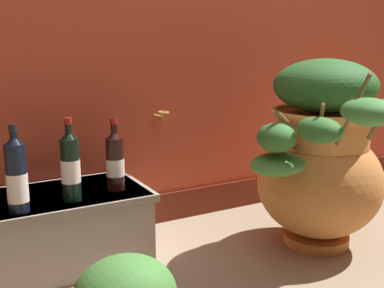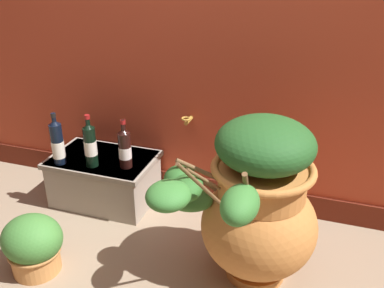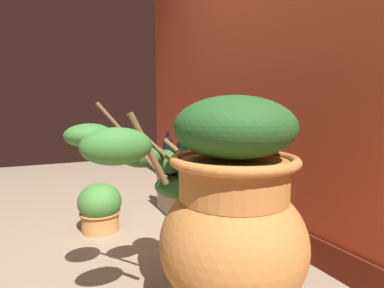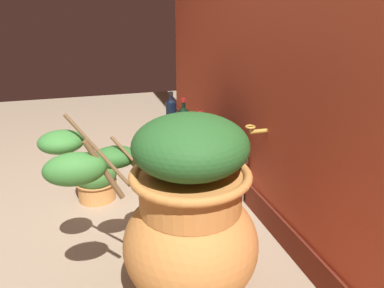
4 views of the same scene
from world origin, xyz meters
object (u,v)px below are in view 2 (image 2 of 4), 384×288
at_px(wine_bottle_left, 90,144).
at_px(potted_shrub, 33,244).
at_px(terracotta_urn, 256,204).
at_px(wine_bottle_middle, 125,147).
at_px(wine_bottle_right, 57,143).

distance_m(wine_bottle_left, potted_shrub, 0.65).
height_order(wine_bottle_left, potted_shrub, wine_bottle_left).
relative_size(terracotta_urn, wine_bottle_middle, 2.80).
bearing_deg(wine_bottle_middle, terracotta_urn, -20.90).
height_order(terracotta_urn, potted_shrub, terracotta_urn).
distance_m(terracotta_urn, potted_shrub, 1.12).
relative_size(wine_bottle_left, wine_bottle_middle, 1.08).
bearing_deg(wine_bottle_middle, wine_bottle_right, -168.16).
height_order(wine_bottle_left, wine_bottle_middle, wine_bottle_left).
distance_m(wine_bottle_left, wine_bottle_right, 0.20).
bearing_deg(wine_bottle_middle, wine_bottle_left, -165.69).
height_order(wine_bottle_left, wine_bottle_right, wine_bottle_left).
bearing_deg(terracotta_urn, wine_bottle_right, 169.21).
xyz_separation_m(wine_bottle_middle, potted_shrub, (-0.21, -0.63, -0.28)).
xyz_separation_m(terracotta_urn, wine_bottle_middle, (-0.83, 0.32, 0.02)).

